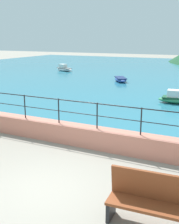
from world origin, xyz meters
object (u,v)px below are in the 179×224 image
at_px(bench_far, 150,199).
at_px(boat_0, 121,79).
at_px(boat_2, 178,99).
at_px(boat_4, 64,69).

height_order(bench_far, boat_0, bench_far).
xyz_separation_m(boat_0, boat_2, (5.84, -6.44, 0.07)).
bearing_deg(boat_0, boat_4, 151.02).
bearing_deg(boat_4, bench_far, -55.26).
xyz_separation_m(bench_far, boat_2, (-1.33, 11.42, -0.23)).
distance_m(bench_far, boat_4, 27.44).
bearing_deg(bench_far, boat_2, 96.65).
relative_size(boat_2, boat_4, 0.96).
bearing_deg(boat_4, boat_0, -28.98).
distance_m(bench_far, boat_0, 19.25).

